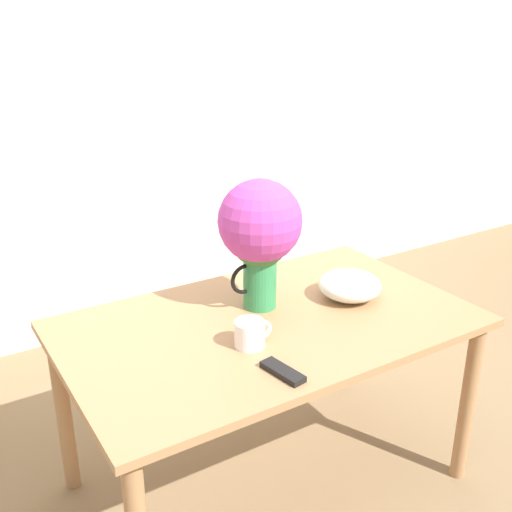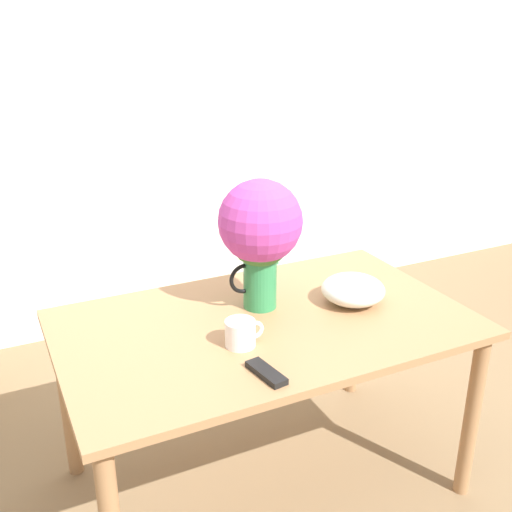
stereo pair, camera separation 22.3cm
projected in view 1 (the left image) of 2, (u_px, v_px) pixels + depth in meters
The scene contains 7 objects.
ground_plane at pixel (281, 477), 2.49m from camera, with size 12.00×12.00×0.00m, color #7F6647.
wall_back at pixel (117, 111), 3.32m from camera, with size 8.00×0.05×2.60m.
table at pixel (268, 341), 2.24m from camera, with size 1.50×0.91×0.74m.
flower_vase at pixel (260, 230), 2.20m from camera, with size 0.31×0.31×0.50m.
coffee_mug at pixel (250, 334), 2.02m from camera, with size 0.14×0.10×0.09m.
white_bowl at pixel (350, 285), 2.37m from camera, with size 0.25×0.25×0.11m.
remote_control at pixel (283, 372), 1.87m from camera, with size 0.08×0.17×0.02m.
Camera 1 is at (-1.13, -1.62, 1.77)m, focal length 42.00 mm.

